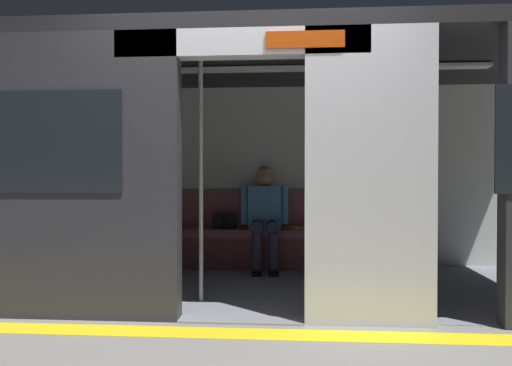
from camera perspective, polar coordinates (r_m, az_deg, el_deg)
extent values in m
plane|color=gray|center=(3.84, -1.68, -15.51)|extent=(60.00, 60.00, 0.00)
cube|color=yellow|center=(3.55, -2.21, -16.82)|extent=(8.00, 0.24, 0.01)
cube|color=silver|center=(3.68, 12.87, 0.75)|extent=(0.93, 0.12, 2.15)
cube|color=black|center=(3.68, 12.91, 4.77)|extent=(0.51, 0.02, 0.55)
cube|color=#2D2D33|center=(4.28, -26.89, 0.70)|extent=(2.73, 0.16, 2.15)
cube|color=black|center=(4.01, -22.53, 4.40)|extent=(1.10, 0.02, 0.76)
cube|color=silver|center=(3.81, -1.70, 15.64)|extent=(1.87, 0.16, 0.20)
cube|color=#BF3F0C|center=(3.70, 5.64, 16.06)|extent=(0.56, 0.02, 0.12)
cube|color=black|center=(5.02, -0.19, 13.90)|extent=(6.40, 2.60, 0.12)
cube|color=slate|center=(5.01, -0.19, -11.53)|extent=(6.08, 2.44, 0.01)
cube|color=silver|center=(6.11, 0.72, 0.85)|extent=(6.08, 0.10, 2.15)
cube|color=#935156|center=(6.06, 0.68, -2.88)|extent=(3.52, 0.06, 0.45)
cube|color=white|center=(5.00, -0.19, 12.89)|extent=(4.48, 0.16, 0.03)
cube|color=gray|center=(3.84, -1.68, -15.42)|extent=(0.93, 0.19, 0.01)
cube|color=#935156|center=(5.87, 0.54, -5.66)|extent=(2.51, 0.44, 0.09)
cube|color=brown|center=(5.70, 0.41, -8.17)|extent=(2.51, 0.04, 0.37)
cube|color=#4C8CC6|center=(5.82, 0.98, -2.80)|extent=(0.39, 0.25, 0.50)
sphere|color=#8C664C|center=(5.81, 0.99, 0.60)|extent=(0.21, 0.21, 0.21)
sphere|color=#997F59|center=(5.82, 0.98, 0.96)|extent=(0.19, 0.19, 0.19)
cylinder|color=#4C8CC6|center=(5.79, 3.32, -2.52)|extent=(0.08, 0.08, 0.44)
cylinder|color=#4C8CC6|center=(5.79, -1.34, -2.52)|extent=(0.08, 0.08, 0.44)
cylinder|color=#38334C|center=(5.64, 1.93, -4.96)|extent=(0.16, 0.41, 0.14)
cylinder|color=#38334C|center=(5.64, 0.09, -4.96)|extent=(0.16, 0.41, 0.14)
cylinder|color=#38334C|center=(5.47, 1.98, -7.87)|extent=(0.10, 0.10, 0.42)
cylinder|color=#38334C|center=(5.47, 0.08, -7.87)|extent=(0.10, 0.10, 0.42)
cube|color=black|center=(5.46, 2.00, -10.21)|extent=(0.12, 0.23, 0.06)
cube|color=black|center=(5.46, 0.08, -10.22)|extent=(0.12, 0.23, 0.06)
cube|color=black|center=(5.89, -3.63, -4.37)|extent=(0.26, 0.14, 0.17)
cube|color=black|center=(5.82, -3.73, -4.52)|extent=(0.02, 0.01, 0.14)
cube|color=gold|center=(5.83, 4.62, -5.12)|extent=(0.25, 0.27, 0.03)
cylinder|color=silver|center=(4.28, -6.33, 0.66)|extent=(0.04, 0.04, 2.13)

